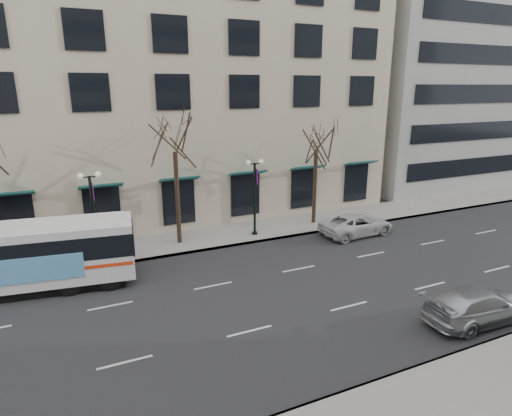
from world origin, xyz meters
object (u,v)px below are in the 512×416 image
tree_far_right (317,136)px  white_pickup (357,224)px  lamp_post_left (93,212)px  silver_car (479,305)px  lamp_post_right (255,194)px  tree_far_mid (174,136)px  city_bus (2,258)px

tree_far_right → white_pickup: bearing=-65.4°
tree_far_right → lamp_post_left: 15.40m
tree_far_right → silver_car: bearing=-92.9°
lamp_post_right → white_pickup: 7.27m
tree_far_mid → city_bus: 11.11m
tree_far_mid → silver_car: 18.22m
city_bus → silver_car: (18.68, -11.42, -1.09)m
lamp_post_right → city_bus: size_ratio=0.41×
silver_car → city_bus: bearing=60.9°
tree_far_right → tree_far_mid: bearing=180.0°
tree_far_mid → city_bus: (-9.41, -3.02, -5.07)m
tree_far_mid → lamp_post_right: bearing=-6.8°
lamp_post_left → silver_car: size_ratio=1.01×
tree_far_mid → lamp_post_left: bearing=-173.1°
tree_far_right → lamp_post_left: tree_far_right is taller
lamp_post_left → tree_far_mid: bearing=6.9°
lamp_post_left → silver_car: lamp_post_left is taller
lamp_post_right → silver_car: (4.26, -13.83, -2.20)m
city_bus → white_pickup: size_ratio=2.42×
city_bus → white_pickup: 20.89m
tree_far_right → lamp_post_left: bearing=-177.7°
lamp_post_right → city_bus: (-14.42, -2.42, -1.11)m
white_pickup → lamp_post_left: bearing=78.0°
tree_far_mid → silver_car: size_ratio=1.66×
lamp_post_right → white_pickup: bearing=-21.6°
city_bus → silver_car: 21.92m
tree_far_right → city_bus: size_ratio=0.64×
lamp_post_right → silver_car: size_ratio=1.01×
tree_far_right → white_pickup: size_ratio=1.54×
lamp_post_left → lamp_post_right: size_ratio=1.00×
tree_far_right → lamp_post_right: (-4.99, -0.60, -3.48)m
tree_far_right → city_bus: 20.17m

